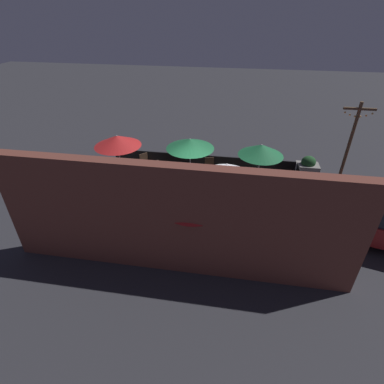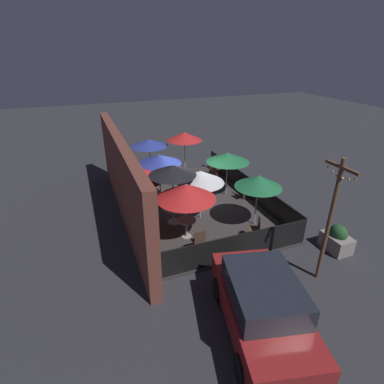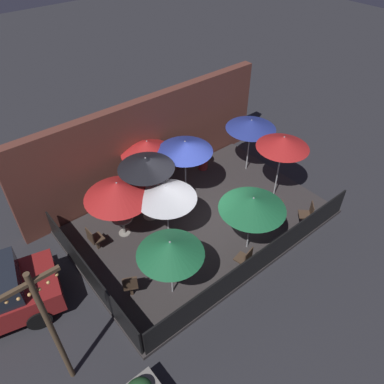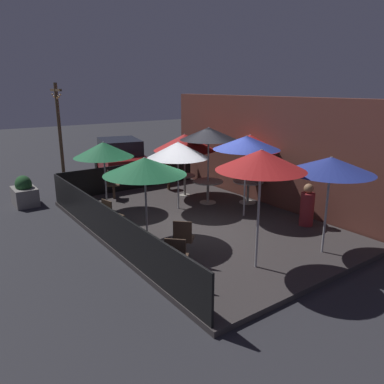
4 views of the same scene
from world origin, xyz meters
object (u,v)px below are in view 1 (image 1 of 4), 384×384
object	(u,v)px
patio_umbrella_8	(117,141)
patio_chair_4	(282,189)
patio_umbrella_7	(171,175)
dining_table_0	(193,236)
patio_umbrella_1	(223,175)
patio_umbrella_4	(190,144)
patio_umbrella_0	(194,199)
patio_umbrella_2	(259,187)
dining_table_1	(220,218)
patio_chair_1	(156,171)
planter_box	(307,168)
patio_umbrella_6	(261,150)
patio_chair_3	(209,167)
light_post	(348,147)
patron_0	(121,227)
patio_umbrella_3	(227,170)
patio_chair_0	(287,224)
dining_table_2	(255,220)
patio_umbrella_5	(89,168)

from	to	relation	value
patio_umbrella_8	patio_chair_4	bearing A→B (deg)	-176.47
patio_umbrella_7	dining_table_0	xyz separation A→B (m)	(-0.86, 0.98, -1.56)
patio_umbrella_1	patio_chair_4	world-z (taller)	patio_umbrella_1
patio_umbrella_4	patio_chair_4	bearing A→B (deg)	168.72
patio_umbrella_0	patio_umbrella_2	size ratio (longest dim) A/B	1.04
patio_umbrella_0	patio_umbrella_1	distance (m)	1.33
patio_umbrella_0	dining_table_0	size ratio (longest dim) A/B	2.24
patio_umbrella_4	dining_table_1	distance (m)	3.69
patio_chair_1	planter_box	world-z (taller)	patio_chair_1
patio_umbrella_6	patio_chair_3	xyz separation A→B (m)	(2.07, -0.75, -1.32)
patio_umbrella_4	patio_umbrella_6	bearing A→B (deg)	176.72
patio_umbrella_1	planter_box	size ratio (longest dim) A/B	2.46
patio_umbrella_1	patio_umbrella_6	bearing A→B (deg)	-113.56
light_post	patio_umbrella_1	bearing A→B (deg)	35.64
patio_chair_3	patio_chair_4	xyz separation A→B (m)	(-3.03, 1.34, -0.01)
patron_0	patio_umbrella_2	bearing A→B (deg)	-102.46
patio_umbrella_1	patio_umbrella_3	world-z (taller)	patio_umbrella_1
patio_umbrella_1	patron_0	bearing A→B (deg)	16.27
patio_chair_3	patio_umbrella_1	bearing A→B (deg)	0.00
patio_umbrella_4	light_post	bearing A→B (deg)	-178.78
patio_umbrella_1	patio_umbrella_8	bearing A→B (deg)	-25.16
patio_chair_4	planter_box	distance (m)	2.83
dining_table_0	patio_chair_0	distance (m)	3.19
patio_chair_0	patio_umbrella_0	bearing A→B (deg)	20.24
patio_umbrella_2	dining_table_2	world-z (taller)	patio_umbrella_2
planter_box	light_post	bearing A→B (deg)	119.58
patio_umbrella_4	planter_box	xyz separation A→B (m)	(-5.15, -1.71, -1.55)
patio_umbrella_5	dining_table_1	size ratio (longest dim) A/B	2.27
patio_umbrella_7	patio_chair_1	xyz separation A→B (m)	(1.41, -3.10, -1.62)
patio_umbrella_2	light_post	xyz separation A→B (m)	(-3.37, -3.10, 0.21)
patio_umbrella_4	patio_umbrella_8	size ratio (longest dim) A/B	0.83
patio_umbrella_2	patio_chair_4	xyz separation A→B (m)	(-1.11, -2.22, -1.34)
patio_umbrella_2	patio_umbrella_3	bearing A→B (deg)	-42.26
patio_umbrella_6	patio_umbrella_5	bearing A→B (deg)	25.49
patio_umbrella_6	dining_table_0	bearing A→B (deg)	63.09
dining_table_1	planter_box	xyz separation A→B (m)	(-3.60, -4.82, -0.28)
patio_umbrella_4	patio_umbrella_6	distance (m)	2.84
patio_umbrella_4	light_post	distance (m)	6.06
planter_box	light_post	xyz separation A→B (m)	(-0.90, 1.59, 1.76)
patio_umbrella_2	patio_umbrella_7	world-z (taller)	patio_umbrella_7
patio_umbrella_2	dining_table_1	world-z (taller)	patio_umbrella_2
dining_table_1	dining_table_0	bearing A→B (deg)	54.78
light_post	dining_table_1	bearing A→B (deg)	35.64
patio_umbrella_7	patio_chair_0	world-z (taller)	patio_umbrella_7
patio_umbrella_1	dining_table_1	distance (m)	1.66
patio_umbrella_0	patio_umbrella_8	size ratio (longest dim) A/B	0.89
patio_umbrella_7	light_post	xyz separation A→B (m)	(-6.12, -3.32, -0.08)
dining_table_1	light_post	size ratio (longest dim) A/B	0.25
patio_umbrella_5	patron_0	size ratio (longest dim) A/B	1.89
patio_umbrella_2	patio_umbrella_8	world-z (taller)	patio_umbrella_8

